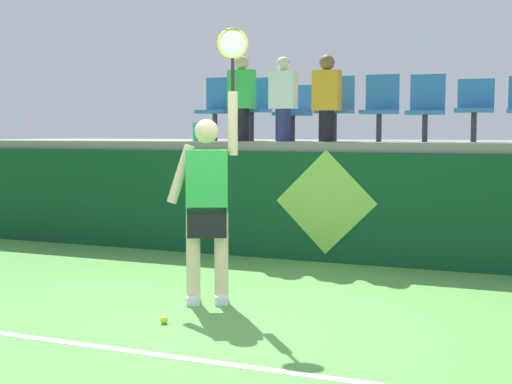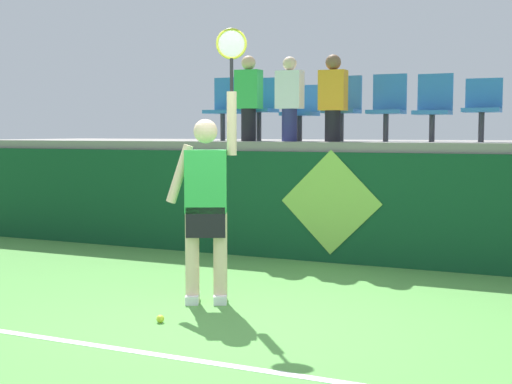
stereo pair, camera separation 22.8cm
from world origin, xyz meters
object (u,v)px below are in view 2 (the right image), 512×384
Objects in this scene: stadium_chair_1 at (261,105)px; stadium_chair_2 at (301,110)px; stadium_chair_4 at (388,105)px; spectator_2 at (249,97)px; stadium_chair_5 at (434,105)px; spectator_0 at (333,96)px; stadium_chair_0 at (225,106)px; stadium_chair_3 at (343,105)px; tennis_ball at (160,319)px; water_bottle at (203,132)px; stadium_chair_6 at (483,106)px; tennis_player at (207,201)px; spectator_1 at (290,98)px.

stadium_chair_1 is 0.61m from stadium_chair_2.
spectator_2 reaches higher than stadium_chair_4.
stadium_chair_5 is 0.78× the size of spectator_0.
stadium_chair_5 is (1.77, 0.01, 0.03)m from stadium_chair_2.
stadium_chair_0 is 0.71m from spectator_2.
stadium_chair_3 is (0.59, 0.01, 0.05)m from stadium_chair_2.
tennis_ball is 4.54m from stadium_chair_3.
spectator_0 is (-0.60, -0.45, 0.10)m from stadium_chair_4.
stadium_chair_3 is at bearing 20.60° from water_bottle.
tennis_player is at bearing -121.80° from stadium_chair_6.
tennis_ball is at bearing -86.17° from stadium_chair_2.
stadium_chair_4 is at bearing 0.14° from stadium_chair_1.
spectator_0 is at bearing -1.01° from spectator_2.
stadium_chair_2 is (0.60, -0.01, -0.07)m from stadium_chair_1.
spectator_0 is (0.00, -0.44, 0.09)m from stadium_chair_3.
stadium_chair_4 is 1.02× the size of stadium_chair_5.
tennis_player is 3.77m from stadium_chair_0.
stadium_chair_1 is at bearing 179.42° from stadium_chair_2.
stadium_chair_2 is 0.87× the size of stadium_chair_4.
stadium_chair_3 is at bearing 90.00° from spectator_0.
tennis_ball is 0.08× the size of stadium_chair_6.
stadium_chair_0 is at bearing 109.30° from tennis_ball.
water_bottle is 1.38m from stadium_chair_2.
tennis_ball is 0.06× the size of spectator_2.
stadium_chair_2 is at bearing -0.48° from stadium_chair_0.
stadium_chair_6 is at bearing -0.52° from stadium_chair_4.
stadium_chair_2 is at bearing 90.00° from spectator_1.
stadium_chair_5 is 1.27m from spectator_0.
stadium_chair_3 is at bearing 19.64° from spectator_2.
tennis_ball is 4.18m from spectator_0.
spectator_2 is (-0.60, 0.03, 0.03)m from spectator_1.
tennis_ball is at bearing -92.01° from tennis_player.
water_bottle is at bearing -172.96° from spectator_0.
spectator_2 is at bearing -160.36° from stadium_chair_3.
tennis_ball is at bearing -85.70° from spectator_1.
tennis_player is 38.24× the size of tennis_ball.
stadium_chair_0 is at bearing 142.89° from spectator_2.
tennis_ball is 4.05m from water_bottle.
water_bottle reaches higher than tennis_ball.
stadium_chair_5 is 1.10× the size of stadium_chair_6.
stadium_chair_6 is 1.83m from spectator_0.
stadium_chair_4 is (1.78, 0.00, -0.02)m from stadium_chair_1.
stadium_chair_1 is 2.37m from stadium_chair_5.
spectator_2 is (-1.19, 0.02, 0.02)m from spectator_0.
stadium_chair_3 is 0.75m from spectator_1.
stadium_chair_6 is at bearing -0.16° from stadium_chair_0.
tennis_ball is (-0.03, -0.78, -0.92)m from tennis_player.
water_bottle is at bearing 112.83° from tennis_ball.
water_bottle is 1.27m from spectator_1.
stadium_chair_0 is at bearing 179.95° from stadium_chair_3.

